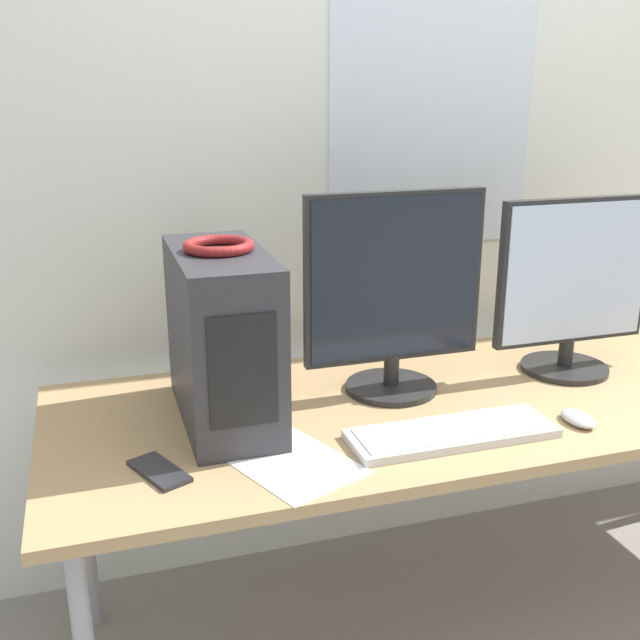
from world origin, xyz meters
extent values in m
cube|color=silver|center=(0.00, 0.90, 1.35)|extent=(8.00, 0.06, 2.70)
cube|color=silver|center=(-0.02, 0.87, 1.69)|extent=(0.64, 0.01, 1.37)
cube|color=tan|center=(0.00, 0.39, 0.69)|extent=(2.36, 0.77, 0.03)
cylinder|color=#99999E|center=(-1.10, 0.69, 0.34)|extent=(0.04, 0.04, 0.68)
cube|color=#2D2D33|center=(-0.74, 0.44, 0.91)|extent=(0.21, 0.46, 0.41)
cube|color=black|center=(-0.74, 0.21, 0.91)|extent=(0.14, 0.00, 0.24)
torus|color=maroon|center=(-0.74, 0.44, 1.13)|extent=(0.16, 0.16, 0.02)
cylinder|color=black|center=(-0.30, 0.47, 0.71)|extent=(0.24, 0.24, 0.02)
cylinder|color=black|center=(-0.30, 0.47, 0.76)|extent=(0.04, 0.04, 0.08)
cube|color=black|center=(-0.30, 0.47, 1.01)|extent=(0.47, 0.03, 0.43)
cube|color=black|center=(-0.30, 0.46, 1.01)|extent=(0.44, 0.00, 0.41)
cylinder|color=black|center=(0.22, 0.46, 0.71)|extent=(0.24, 0.24, 0.02)
cylinder|color=black|center=(0.22, 0.46, 0.76)|extent=(0.04, 0.04, 0.08)
cube|color=black|center=(0.22, 0.46, 0.99)|extent=(0.45, 0.03, 0.39)
cube|color=silver|center=(0.22, 0.44, 0.99)|extent=(0.43, 0.00, 0.37)
cube|color=silver|center=(-0.27, 0.18, 0.72)|extent=(0.48, 0.15, 0.02)
cube|color=white|center=(-0.27, 0.18, 0.73)|extent=(0.44, 0.13, 0.00)
ellipsoid|color=#B2B2B7|center=(0.05, 0.15, 0.72)|extent=(0.06, 0.11, 0.02)
cube|color=#232328|center=(-0.92, 0.21, 0.71)|extent=(0.13, 0.17, 0.01)
cube|color=white|center=(-0.65, 0.17, 0.71)|extent=(0.31, 0.35, 0.00)
camera|label=1|loc=(-1.02, -1.20, 1.48)|focal=42.00mm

